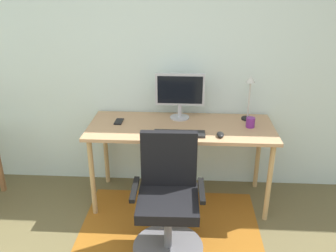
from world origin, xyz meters
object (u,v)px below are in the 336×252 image
object	(u,v)px
desk	(181,133)
monitor	(180,92)
computer_mouse	(220,135)
cell_phone	(119,122)
office_chair	(168,208)
desk_lamp	(250,93)
coffee_cup	(250,122)
keyboard	(179,134)

from	to	relation	value
desk	monitor	xyz separation A→B (m)	(-0.02, 0.19, 0.33)
computer_mouse	cell_phone	world-z (taller)	computer_mouse
computer_mouse	office_chair	bearing A→B (deg)	-131.28
cell_phone	desk_lamp	world-z (taller)	desk_lamp
coffee_cup	office_chair	world-z (taller)	office_chair
monitor	cell_phone	world-z (taller)	monitor
cell_phone	coffee_cup	bearing A→B (deg)	-1.11
monitor	desk_lamp	size ratio (longest dim) A/B	1.08
desk	office_chair	size ratio (longest dim) A/B	1.76
monitor	coffee_cup	world-z (taller)	monitor
coffee_cup	office_chair	distance (m)	1.06
desk_lamp	monitor	bearing A→B (deg)	-179.69
desk_lamp	cell_phone	bearing A→B (deg)	-173.42
desk	coffee_cup	size ratio (longest dim) A/B	18.74
coffee_cup	desk_lamp	xyz separation A→B (m)	(0.00, 0.18, 0.21)
coffee_cup	cell_phone	world-z (taller)	coffee_cup
monitor	keyboard	distance (m)	0.45
desk	monitor	world-z (taller)	monitor
desk_lamp	desk	bearing A→B (deg)	-162.58
monitor	cell_phone	size ratio (longest dim) A/B	3.19
desk	office_chair	distance (m)	0.75
keyboard	office_chair	size ratio (longest dim) A/B	0.46
monitor	coffee_cup	bearing A→B (deg)	-16.07
coffee_cup	computer_mouse	bearing A→B (deg)	-141.83
desk	keyboard	xyz separation A→B (m)	(-0.01, -0.19, 0.08)
keyboard	office_chair	bearing A→B (deg)	-97.73
computer_mouse	coffee_cup	xyz separation A→B (m)	(0.28, 0.22, 0.03)
computer_mouse	monitor	bearing A→B (deg)	131.18
desk_lamp	computer_mouse	bearing A→B (deg)	-124.81
monitor	desk_lamp	xyz separation A→B (m)	(0.63, 0.00, 0.00)
computer_mouse	desk_lamp	bearing A→B (deg)	55.19
desk	computer_mouse	bearing A→B (deg)	-32.37
office_chair	keyboard	bearing A→B (deg)	80.88
coffee_cup	monitor	bearing A→B (deg)	163.93
keyboard	office_chair	distance (m)	0.63
computer_mouse	cell_phone	size ratio (longest dim) A/B	0.74
office_chair	cell_phone	bearing A→B (deg)	122.79
keyboard	cell_phone	xyz separation A→B (m)	(-0.56, 0.25, -0.00)
keyboard	cell_phone	distance (m)	0.61
monitor	office_chair	size ratio (longest dim) A/B	0.48
keyboard	coffee_cup	xyz separation A→B (m)	(0.62, 0.20, 0.03)
desk_lamp	office_chair	xyz separation A→B (m)	(-0.68, -0.86, -0.65)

